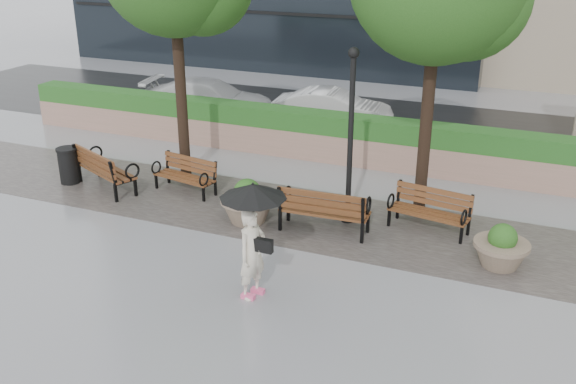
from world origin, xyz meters
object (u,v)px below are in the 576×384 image
at_px(car_left, 210,99).
at_px(pedestrian, 253,230).
at_px(bench_2, 324,219).
at_px(trash_bin, 69,166).
at_px(bench_3, 428,219).
at_px(bench_1, 186,182).
at_px(bench_0, 106,177).
at_px(car_right, 333,109).
at_px(lamppost, 350,149).
at_px(planter_right, 501,250).
at_px(planter_left, 248,205).

xyz_separation_m(car_left, pedestrian, (6.46, -10.03, 0.65)).
xyz_separation_m(bench_2, trash_bin, (-7.08, 0.21, 0.14)).
bearing_deg(bench_3, bench_2, -146.55).
distance_m(bench_1, pedestrian, 5.38).
height_order(bench_0, bench_3, bench_0).
bearing_deg(car_right, pedestrian, -175.80).
relative_size(bench_1, lamppost, 0.44).
relative_size(planter_right, car_left, 0.24).
bearing_deg(bench_0, trash_bin, 24.51).
distance_m(trash_bin, car_left, 6.89).
bearing_deg(pedestrian, car_left, 49.98).
distance_m(bench_2, lamppost, 1.62).
distance_m(planter_right, lamppost, 3.76).
relative_size(bench_1, planter_left, 1.41).
xyz_separation_m(bench_1, planter_right, (7.68, -0.95, 0.09)).
xyz_separation_m(bench_1, trash_bin, (-3.11, -0.60, 0.19)).
distance_m(bench_0, pedestrian, 6.56).
bearing_deg(planter_left, bench_2, 4.98).
distance_m(trash_bin, pedestrian, 7.56).
xyz_separation_m(bench_2, lamppost, (0.31, 0.72, 1.41)).
distance_m(planter_left, car_right, 7.70).
bearing_deg(bench_0, lamppost, -151.64).
distance_m(bench_1, bench_2, 4.05).
xyz_separation_m(planter_left, trash_bin, (-5.32, 0.37, 0.05)).
distance_m(bench_1, lamppost, 4.53).
relative_size(trash_bin, car_right, 0.23).
xyz_separation_m(bench_1, planter_left, (2.21, -0.97, 0.14)).
height_order(trash_bin, pedestrian, pedestrian).
distance_m(bench_3, planter_left, 4.01).
relative_size(planter_right, trash_bin, 1.20).
bearing_deg(bench_3, trash_bin, -166.13).
relative_size(planter_right, pedestrian, 0.50).
xyz_separation_m(planter_left, car_right, (-0.63, 7.67, 0.24)).
height_order(planter_left, lamppost, lamppost).
height_order(bench_3, planter_left, planter_left).
distance_m(planter_right, trash_bin, 10.80).
distance_m(planter_right, car_right, 9.79).
height_order(bench_1, bench_3, bench_3).
height_order(bench_3, lamppost, lamppost).
height_order(planter_right, pedestrian, pedestrian).
relative_size(bench_2, car_right, 0.51).
distance_m(bench_2, car_left, 9.79).
bearing_deg(car_right, car_left, 88.43).
height_order(lamppost, car_left, lamppost).
distance_m(lamppost, pedestrian, 3.74).
bearing_deg(bench_3, planter_right, -23.98).
bearing_deg(car_right, planter_left, 177.46).
xyz_separation_m(lamppost, car_left, (-7.05, 6.37, -1.06)).
bearing_deg(pedestrian, bench_0, 77.88).
relative_size(bench_2, planter_left, 1.62).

